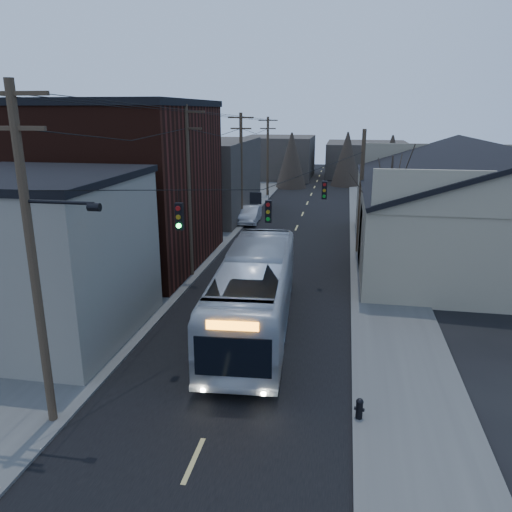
% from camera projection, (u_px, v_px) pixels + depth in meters
% --- Properties ---
extents(road_surface, '(9.00, 110.00, 0.02)m').
position_uv_depth(road_surface, '(294.00, 233.00, 40.76)').
color(road_surface, black).
rests_on(road_surface, ground).
extents(sidewalk_left, '(4.00, 110.00, 0.12)m').
position_uv_depth(sidewalk_left, '(217.00, 230.00, 41.84)').
color(sidewalk_left, '#474744').
rests_on(sidewalk_left, ground).
extents(sidewalk_right, '(4.00, 110.00, 0.12)m').
position_uv_depth(sidewalk_right, '(375.00, 236.00, 39.65)').
color(sidewalk_right, '#474744').
rests_on(sidewalk_right, ground).
extents(building_clapboard, '(8.00, 8.00, 7.00)m').
position_uv_depth(building_clapboard, '(37.00, 259.00, 21.45)').
color(building_clapboard, gray).
rests_on(building_clapboard, ground).
extents(building_brick, '(10.00, 12.00, 10.00)m').
position_uv_depth(building_brick, '(122.00, 187.00, 31.59)').
color(building_brick, black).
rests_on(building_brick, ground).
extents(building_left_far, '(9.00, 14.00, 7.00)m').
position_uv_depth(building_left_far, '(201.00, 178.00, 47.05)').
color(building_left_far, '#38332D').
rests_on(building_left_far, ground).
extents(warehouse, '(16.16, 20.60, 7.73)m').
position_uv_depth(warehouse, '(482.00, 220.00, 33.10)').
color(warehouse, gray).
rests_on(warehouse, ground).
extents(building_far_left, '(10.00, 12.00, 6.00)m').
position_uv_depth(building_far_left, '(278.00, 157.00, 74.01)').
color(building_far_left, '#38332D').
rests_on(building_far_left, ground).
extents(building_far_right, '(12.00, 14.00, 5.00)m').
position_uv_depth(building_far_right, '(366.00, 159.00, 76.69)').
color(building_far_right, '#38332D').
rests_on(building_far_right, ground).
extents(bare_tree, '(0.40, 0.40, 7.20)m').
position_uv_depth(bare_tree, '(388.00, 218.00, 29.21)').
color(bare_tree, black).
rests_on(bare_tree, ground).
extents(utility_lines, '(11.24, 45.28, 10.50)m').
position_uv_depth(utility_lines, '(242.00, 182.00, 34.36)').
color(utility_lines, '#382B1E').
rests_on(utility_lines, ground).
extents(bus, '(3.82, 12.98, 3.57)m').
position_uv_depth(bus, '(255.00, 292.00, 22.48)').
color(bus, '#B0B6BD').
rests_on(bus, ground).
extents(parked_car, '(1.74, 4.52, 1.47)m').
position_uv_depth(parked_car, '(250.00, 215.00, 44.45)').
color(parked_car, '#B1B2B9').
rests_on(parked_car, ground).
extents(fire_hydrant, '(0.34, 0.24, 0.71)m').
position_uv_depth(fire_hydrant, '(359.00, 408.00, 15.99)').
color(fire_hydrant, black).
rests_on(fire_hydrant, sidewalk_right).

